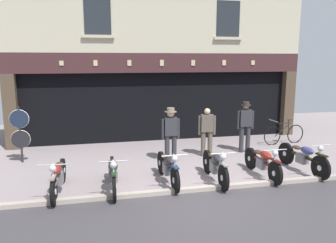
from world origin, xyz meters
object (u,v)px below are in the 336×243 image
at_px(motorcycle_right, 303,157).
at_px(leaning_bicycle, 284,134).
at_px(advert_board_near, 220,95).
at_px(shopkeeper_center, 207,130).
at_px(salesman_left, 171,132).
at_px(tyre_sign_pole, 20,130).
at_px(motorcycle_center_left, 168,167).
at_px(salesman_right, 245,124).
at_px(motorcycle_center, 215,166).
at_px(motorcycle_center_right, 263,162).
at_px(motorcycle_left, 113,173).
at_px(motorcycle_far_left, 58,176).

xyz_separation_m(motorcycle_right, leaning_bicycle, (1.25, 2.95, -0.05)).
bearing_deg(advert_board_near, shopkeeper_center, -119.23).
bearing_deg(salesman_left, tyre_sign_pole, -10.69).
relative_size(salesman_left, shopkeeper_center, 1.07).
bearing_deg(leaning_bicycle, advert_board_near, 42.66).
relative_size(motorcycle_center_left, salesman_right, 1.18).
height_order(advert_board_near, leaning_bicycle, advert_board_near).
xyz_separation_m(motorcycle_center, motorcycle_center_right, (1.35, 0.06, -0.01)).
bearing_deg(shopkeeper_center, motorcycle_center_left, 60.23).
distance_m(shopkeeper_center, advert_board_near, 3.04).
height_order(motorcycle_right, shopkeeper_center, shopkeeper_center).
height_order(shopkeeper_center, advert_board_near, advert_board_near).
bearing_deg(motorcycle_left, tyre_sign_pole, -46.29).
relative_size(salesman_left, tyre_sign_pole, 0.97).
bearing_deg(motorcycle_left, shopkeeper_center, -142.37).
xyz_separation_m(motorcycle_left, salesman_left, (1.86, 1.94, 0.51)).
bearing_deg(motorcycle_center_left, motorcycle_left, 5.19).
height_order(motorcycle_left, motorcycle_center_left, motorcycle_left).
bearing_deg(advert_board_near, leaning_bicycle, -41.45).
distance_m(motorcycle_far_left, tyre_sign_pole, 3.09).
bearing_deg(motorcycle_left, motorcycle_far_left, -2.58).
xyz_separation_m(motorcycle_right, shopkeeper_center, (-2.07, 2.07, 0.43)).
bearing_deg(tyre_sign_pole, motorcycle_right, -18.84).
bearing_deg(advert_board_near, motorcycle_center_right, -97.53).
relative_size(motorcycle_center, advert_board_near, 2.06).
bearing_deg(motorcycle_right, motorcycle_center_left, -4.53).
bearing_deg(tyre_sign_pole, motorcycle_left, -48.00).
height_order(motorcycle_center, motorcycle_center_right, motorcycle_center).
distance_m(motorcycle_left, tyre_sign_pole, 3.86).
height_order(motorcycle_center_right, salesman_left, salesman_left).
height_order(motorcycle_left, advert_board_near, advert_board_near).
bearing_deg(tyre_sign_pole, salesman_left, -11.42).
height_order(motorcycle_right, tyre_sign_pole, tyre_sign_pole).
xyz_separation_m(shopkeeper_center, leaning_bicycle, (3.32, 0.88, -0.48)).
distance_m(motorcycle_center_left, tyre_sign_pole, 4.78).
height_order(motorcycle_far_left, salesman_left, salesman_left).
xyz_separation_m(tyre_sign_pole, advert_board_near, (7.10, 1.98, 0.68)).
height_order(motorcycle_center_left, salesman_right, salesman_right).
bearing_deg(motorcycle_center_right, motorcycle_left, 0.74).
xyz_separation_m(motorcycle_right, tyre_sign_pole, (-7.75, 2.64, 0.58)).
bearing_deg(motorcycle_center_right, salesman_right, -104.61).
bearing_deg(shopkeeper_center, motorcycle_left, 46.05).
bearing_deg(motorcycle_center, motorcycle_center_right, -174.68).
xyz_separation_m(motorcycle_far_left, motorcycle_right, (6.45, 0.10, 0.01)).
xyz_separation_m(shopkeeper_center, advert_board_near, (1.43, 2.55, 0.83)).
bearing_deg(tyre_sign_pole, salesman_right, -3.34).
bearing_deg(advert_board_near, motorcycle_far_left, -140.88).
height_order(salesman_left, shopkeeper_center, salesman_left).
distance_m(motorcycle_left, motorcycle_right, 5.20).
relative_size(shopkeeper_center, advert_board_near, 1.65).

